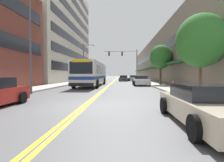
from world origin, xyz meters
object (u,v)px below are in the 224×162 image
street_lamp_left_far (86,59)px  fire_hydrant (173,86)px  car_charcoal_parked_left_mid (97,78)px  street_tree_right_near (201,41)px  car_black_parked_left_far (92,79)px  traffic_signal_mast (126,59)px  car_silver_parked_right_far (133,78)px  car_white_parked_right_mid (141,81)px  street_lamp_left_near (34,28)px  car_dark_grey_moving_lead (123,78)px  car_champagne_parked_right_foreground (206,105)px  street_tree_right_mid (161,57)px  city_bus (92,73)px

street_lamp_left_far → fire_hydrant: (10.90, -17.72, -3.75)m
car_charcoal_parked_left_mid → street_tree_right_near: size_ratio=0.79×
car_black_parked_left_far → traffic_signal_mast: bearing=31.3°
car_silver_parked_right_far → fire_hydrant: bearing=-86.8°
car_white_parked_right_mid → car_charcoal_parked_left_mid: bearing=116.3°
car_silver_parked_right_far → street_lamp_left_near: (-9.42, -28.12, 4.45)m
car_charcoal_parked_left_mid → car_black_parked_left_far: size_ratio=0.95×
car_silver_parked_right_far → car_white_parked_right_mid: bearing=-90.1°
car_silver_parked_right_far → traffic_signal_mast: 5.02m
car_charcoal_parked_left_mid → street_tree_right_near: (11.63, -29.19, 3.23)m
car_dark_grey_moving_lead → street_tree_right_near: size_ratio=0.86×
car_champagne_parked_right_foreground → fire_hydrant: car_champagne_parked_right_foreground is taller
car_dark_grey_moving_lead → street_tree_right_mid: bearing=-72.9°
car_champagne_parked_right_foreground → street_lamp_left_far: bearing=109.2°
street_lamp_left_near → fire_hydrant: 11.90m
car_champagne_parked_right_foreground → street_lamp_left_far: size_ratio=0.67×
car_dark_grey_moving_lead → street_lamp_left_near: size_ratio=0.56×
car_silver_parked_right_far → street_lamp_left_far: (-9.39, -9.14, 3.67)m
car_white_parked_right_mid → traffic_signal_mast: (-1.71, 15.73, 4.49)m
street_lamp_left_near → street_tree_right_mid: bearing=42.2°
car_champagne_parked_right_foreground → fire_hydrant: size_ratio=6.09×
city_bus → fire_hydrant: city_bus is taller
car_champagne_parked_right_foreground → car_dark_grey_moving_lead: car_dark_grey_moving_lead is taller
city_bus → car_black_parked_left_far: bearing=99.6°
car_silver_parked_right_far → street_lamp_left_near: 29.99m
car_dark_grey_moving_lead → traffic_signal_mast: traffic_signal_mast is taller
street_lamp_left_far → city_bus: bearing=-73.0°
city_bus → car_black_parked_left_far: city_bus is taller
city_bus → traffic_signal_mast: 17.91m
traffic_signal_mast → car_charcoal_parked_left_mid: bearing=164.9°
street_tree_right_mid → street_tree_right_near: bearing=-88.6°
car_silver_parked_right_far → car_dark_grey_moving_lead: (-2.26, -1.41, -0.01)m
traffic_signal_mast → street_tree_right_near: (4.61, -27.30, -1.24)m
car_champagne_parked_right_foreground → car_white_parked_right_mid: size_ratio=1.05×
street_tree_right_mid → car_charcoal_parked_left_mid: bearing=122.7°
city_bus → car_charcoal_parked_left_mid: 18.94m
car_charcoal_parked_left_mid → traffic_signal_mast: 8.53m
street_lamp_left_near → car_champagne_parked_right_foreground: bearing=-39.7°
car_white_parked_right_mid → street_tree_right_mid: (2.63, -0.09, 3.27)m
car_black_parked_left_far → street_tree_right_near: (11.64, -23.03, 3.25)m
car_silver_parked_right_far → street_tree_right_mid: size_ratio=0.77×
street_lamp_left_far → car_charcoal_parked_left_mid: bearing=86.2°
traffic_signal_mast → street_lamp_left_far: 10.94m
city_bus → car_dark_grey_moving_lead: size_ratio=2.61×
city_bus → car_silver_parked_right_far: city_bus is taller
street_tree_right_mid → fire_hydrant: bearing=-96.5°
car_charcoal_parked_left_mid → traffic_signal_mast: bearing=-15.1°
car_charcoal_parked_left_mid → fire_hydrant: car_charcoal_parked_left_mid is taller
car_dark_grey_moving_lead → car_white_parked_right_mid: bearing=-81.9°
street_tree_right_mid → fire_hydrant: (-1.11, -9.65, -3.37)m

